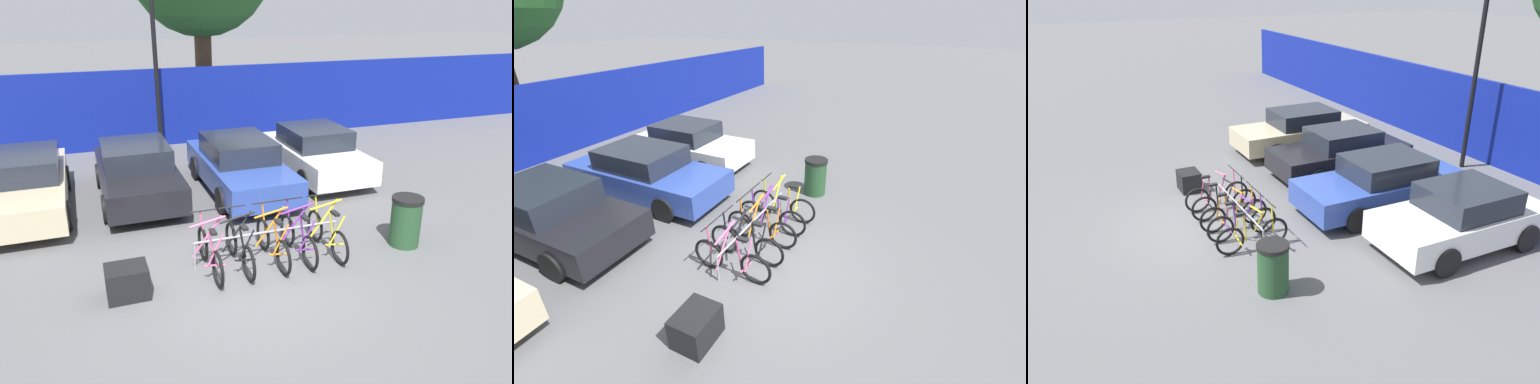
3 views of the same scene
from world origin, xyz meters
The scene contains 15 objects.
ground_plane centered at (0.00, 0.00, 0.00)m, with size 120.00×120.00×0.00m, color #59595B.
hoarding_wall centered at (0.00, 9.50, 1.29)m, with size 36.00×0.16×2.58m, color navy.
bike_rack centered at (0.51, 0.68, 0.47)m, with size 2.92×0.04×0.57m.
bicycle_pink centered at (-0.68, 0.53, 0.38)m, with size 0.68×1.71×1.05m.
bicycle_black centered at (-0.11, 0.53, 0.38)m, with size 0.68×1.71×1.05m.
bicycle_orange centered at (0.55, 0.53, 0.38)m, with size 0.68×1.71×1.05m.
bicycle_purple centered at (1.07, 0.53, 0.38)m, with size 0.68×1.71×1.05m.
bicycle_yellow centered at (1.69, 0.53, 0.38)m, with size 0.68×1.71×1.05m.
car_beige centered at (-3.98, 4.70, 0.69)m, with size 1.91×4.51×1.40m.
car_black centered at (-1.42, 4.69, 0.69)m, with size 1.91×4.14×1.40m.
car_blue centered at (1.14, 4.37, 0.69)m, with size 1.91×4.44×1.40m.
car_white centered at (3.51, 4.77, 0.69)m, with size 1.91×3.94×1.40m.
lamp_post centered at (-0.19, 8.50, 3.27)m, with size 0.24×0.44×5.84m.
trash_bin centered at (3.32, 0.26, 0.52)m, with size 0.63×0.63×1.03m.
cargo_crate centered at (-2.19, 0.22, 0.28)m, with size 0.70×0.56×0.55m, color black.
Camera 1 is at (-2.63, -7.32, 4.66)m, focal length 35.00 mm.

